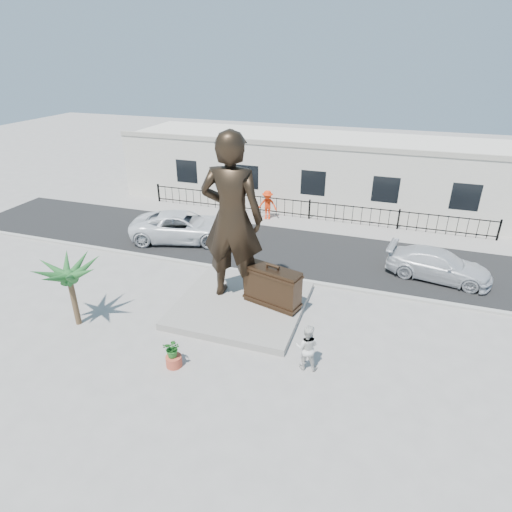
# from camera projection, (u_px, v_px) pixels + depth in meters

# --- Properties ---
(ground) EXTENTS (100.00, 100.00, 0.00)m
(ground) POSITION_uv_depth(u_px,v_px,m) (240.00, 329.00, 16.87)
(ground) COLOR #9E9991
(ground) RESTS_ON ground
(street) EXTENTS (40.00, 7.00, 0.01)m
(street) POSITION_uv_depth(u_px,v_px,m) (290.00, 248.00, 23.68)
(street) COLOR black
(street) RESTS_ON ground
(curb) EXTENTS (40.00, 0.25, 0.12)m
(curb) POSITION_uv_depth(u_px,v_px,m) (272.00, 276.00, 20.68)
(curb) COLOR #A5A399
(curb) RESTS_ON ground
(far_sidewalk) EXTENTS (40.00, 2.50, 0.02)m
(far_sidewalk) POSITION_uv_depth(u_px,v_px,m) (306.00, 223.00, 27.09)
(far_sidewalk) COLOR #9E9991
(far_sidewalk) RESTS_ON ground
(plinth) EXTENTS (5.20, 5.20, 0.30)m
(plinth) POSITION_uv_depth(u_px,v_px,m) (241.00, 304.00, 18.22)
(plinth) COLOR gray
(plinth) RESTS_ON ground
(fence) EXTENTS (22.00, 0.10, 1.20)m
(fence) POSITION_uv_depth(u_px,v_px,m) (309.00, 210.00, 27.51)
(fence) COLOR black
(fence) RESTS_ON ground
(building) EXTENTS (28.00, 7.00, 4.40)m
(building) POSITION_uv_depth(u_px,v_px,m) (323.00, 170.00, 30.39)
(building) COLOR silver
(building) RESTS_ON ground
(statue) EXTENTS (2.65, 1.81, 7.06)m
(statue) POSITION_uv_depth(u_px,v_px,m) (232.00, 218.00, 17.17)
(statue) COLOR black
(statue) RESTS_ON plinth
(suitcase) EXTENTS (2.50, 1.36, 1.68)m
(suitcase) POSITION_uv_depth(u_px,v_px,m) (272.00, 287.00, 17.61)
(suitcase) COLOR #342316
(suitcase) RESTS_ON plinth
(tourist) EXTENTS (0.90, 0.73, 1.71)m
(tourist) POSITION_uv_depth(u_px,v_px,m) (307.00, 347.00, 14.50)
(tourist) COLOR silver
(tourist) RESTS_ON ground
(car_white) EXTENTS (6.34, 4.13, 1.62)m
(car_white) POSITION_uv_depth(u_px,v_px,m) (183.00, 227.00, 24.40)
(car_white) COLOR white
(car_white) RESTS_ON street
(car_silver) EXTENTS (5.03, 2.68, 1.39)m
(car_silver) POSITION_uv_depth(u_px,v_px,m) (439.00, 265.00, 20.35)
(car_silver) COLOR silver
(car_silver) RESTS_ON street
(worker) EXTENTS (1.29, 0.84, 1.89)m
(worker) POSITION_uv_depth(u_px,v_px,m) (267.00, 205.00, 27.32)
(worker) COLOR #F3340C
(worker) RESTS_ON far_sidewalk
(palm_tree) EXTENTS (1.80, 1.80, 3.20)m
(palm_tree) POSITION_uv_depth(u_px,v_px,m) (79.00, 323.00, 17.24)
(palm_tree) COLOR #1D5221
(palm_tree) RESTS_ON ground
(planter) EXTENTS (0.56, 0.56, 0.40)m
(planter) POSITION_uv_depth(u_px,v_px,m) (174.00, 361.00, 14.85)
(planter) COLOR #B94731
(planter) RESTS_ON ground
(shrub) EXTENTS (0.62, 0.54, 0.68)m
(shrub) POSITION_uv_depth(u_px,v_px,m) (173.00, 349.00, 14.62)
(shrub) COLOR #226721
(shrub) RESTS_ON planter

